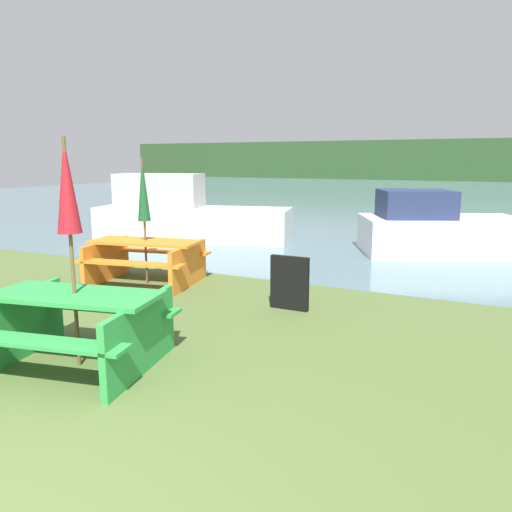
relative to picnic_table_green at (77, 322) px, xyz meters
name	(u,v)px	position (x,y,z in m)	size (l,w,h in m)	color
water	(461,194)	(1.38, 29.16, -0.46)	(60.00, 50.00, 0.00)	slate
far_treeline	(480,160)	(1.38, 49.16, 1.54)	(80.00, 1.60, 4.00)	#284723
picnic_table_green	(77,322)	(0.00, 0.00, 0.00)	(1.92, 1.70, 0.75)	green
picnic_table_orange	(146,257)	(-1.56, 3.03, -0.01)	(2.03, 1.69, 0.73)	orange
umbrella_crimson	(67,190)	(0.00, 0.00, 1.31)	(0.23, 0.23, 2.26)	brown
umbrella_darkgreen	(143,191)	(-1.56, 3.03, 1.08)	(0.21, 0.21, 2.08)	brown
boat	(436,230)	(2.44, 8.07, 0.07)	(3.84, 3.06, 1.40)	silver
boat_second	(185,216)	(-3.63, 7.21, 0.17)	(5.17, 2.52, 1.69)	silver
signboard	(290,283)	(1.16, 2.73, -0.08)	(0.55, 0.08, 0.75)	black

